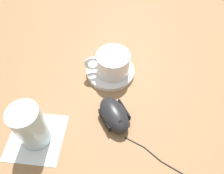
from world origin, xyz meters
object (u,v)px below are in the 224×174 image
at_px(drinking_glass, 30,126).
at_px(computer_mouse, 114,115).
at_px(saucer, 110,71).
at_px(coffee_cup, 111,63).

bearing_deg(drinking_glass, computer_mouse, -58.61).
height_order(saucer, drinking_glass, drinking_glass).
relative_size(computer_mouse, drinking_glass, 1.02).
xyz_separation_m(saucer, coffee_cup, (-0.00, -0.00, 0.04)).
height_order(coffee_cup, drinking_glass, drinking_glass).
distance_m(coffee_cup, computer_mouse, 0.14).
bearing_deg(computer_mouse, coffee_cup, 19.27).
height_order(saucer, computer_mouse, computer_mouse).
bearing_deg(coffee_cup, saucer, 49.52).
bearing_deg(coffee_cup, drinking_glass, 154.97).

